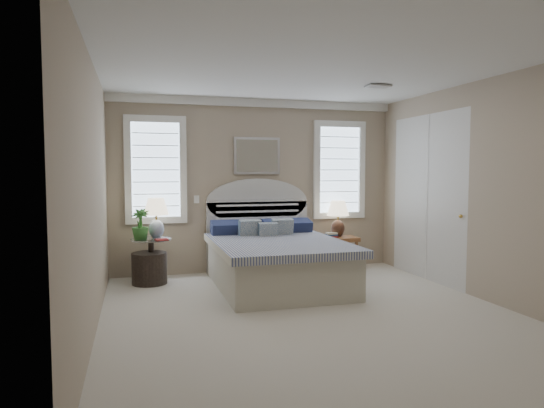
% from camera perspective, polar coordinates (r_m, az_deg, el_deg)
% --- Properties ---
extents(floor, '(4.50, 5.00, 0.01)m').
position_cam_1_polar(floor, '(5.51, 4.67, -12.84)').
color(floor, beige).
rests_on(floor, ground).
extents(ceiling, '(4.50, 5.00, 0.01)m').
position_cam_1_polar(ceiling, '(5.39, 4.84, 15.82)').
color(ceiling, silver).
rests_on(ceiling, wall_back).
extents(wall_back, '(4.50, 0.02, 2.70)m').
position_cam_1_polar(wall_back, '(7.67, -1.83, 2.17)').
color(wall_back, tan).
rests_on(wall_back, floor).
extents(wall_left, '(0.02, 5.00, 2.70)m').
position_cam_1_polar(wall_left, '(4.96, -20.39, 0.92)').
color(wall_left, tan).
rests_on(wall_left, floor).
extents(wall_right, '(0.02, 5.00, 2.70)m').
position_cam_1_polar(wall_right, '(6.42, 23.90, 1.47)').
color(wall_right, tan).
rests_on(wall_right, floor).
extents(crown_molding, '(4.50, 0.08, 0.12)m').
position_cam_1_polar(crown_molding, '(7.70, -1.78, 11.80)').
color(crown_molding, white).
rests_on(crown_molding, wall_back).
extents(hvac_vent, '(0.30, 0.20, 0.02)m').
position_cam_1_polar(hvac_vent, '(6.59, 12.37, 13.39)').
color(hvac_vent, '#B2B2B2').
rests_on(hvac_vent, ceiling).
extents(switch_plate, '(0.08, 0.01, 0.12)m').
position_cam_1_polar(switch_plate, '(7.49, -8.87, 0.55)').
color(switch_plate, white).
rests_on(switch_plate, wall_back).
extents(window_left, '(0.90, 0.06, 1.60)m').
position_cam_1_polar(window_left, '(7.42, -13.51, 3.93)').
color(window_left, '#A8BED5').
rests_on(window_left, wall_back).
extents(window_right, '(0.90, 0.06, 1.60)m').
position_cam_1_polar(window_right, '(8.10, 7.88, 4.00)').
color(window_right, '#A8BED5').
rests_on(window_right, wall_back).
extents(painting, '(0.74, 0.04, 0.58)m').
position_cam_1_polar(painting, '(7.63, -1.76, 5.69)').
color(painting, silver).
rests_on(painting, wall_back).
extents(closet_door, '(0.02, 1.80, 2.40)m').
position_cam_1_polar(closet_door, '(7.38, 17.79, 0.74)').
color(closet_door, silver).
rests_on(closet_door, floor).
extents(bed, '(1.72, 2.28, 1.47)m').
position_cam_1_polar(bed, '(6.77, 0.34, -6.30)').
color(bed, beige).
rests_on(bed, floor).
extents(side_table_left, '(0.56, 0.56, 0.63)m').
position_cam_1_polar(side_table_left, '(7.09, -14.02, -5.93)').
color(side_table_left, black).
rests_on(side_table_left, floor).
extents(nightstand_right, '(0.50, 0.40, 0.53)m').
position_cam_1_polar(nightstand_right, '(7.85, 8.10, -4.90)').
color(nightstand_right, '#915B2F').
rests_on(nightstand_right, floor).
extents(floor_pot, '(0.56, 0.56, 0.44)m').
position_cam_1_polar(floor_pot, '(7.07, -14.22, -7.33)').
color(floor_pot, black).
rests_on(floor_pot, floor).
extents(lamp_left, '(0.47, 0.47, 0.58)m').
position_cam_1_polar(lamp_left, '(7.07, -13.47, -1.09)').
color(lamp_left, white).
rests_on(lamp_left, side_table_left).
extents(lamp_right, '(0.39, 0.39, 0.58)m').
position_cam_1_polar(lamp_right, '(7.87, 7.77, -1.22)').
color(lamp_right, black).
rests_on(lamp_right, nightstand_right).
extents(potted_plant, '(0.30, 0.30, 0.43)m').
position_cam_1_polar(potted_plant, '(6.95, -15.24, -2.33)').
color(potted_plant, '#2B6C2D').
rests_on(potted_plant, side_table_left).
extents(books_left, '(0.19, 0.15, 0.02)m').
position_cam_1_polar(books_left, '(6.84, -12.85, -4.11)').
color(books_left, maroon).
rests_on(books_left, side_table_left).
extents(books_right, '(0.19, 0.14, 0.08)m').
position_cam_1_polar(books_right, '(7.76, 7.02, -3.65)').
color(books_right, maroon).
rests_on(books_right, nightstand_right).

